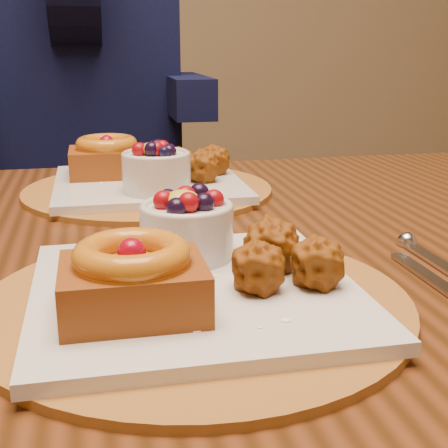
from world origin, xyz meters
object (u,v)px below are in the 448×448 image
Objects in this scene: place_setting_near at (191,277)px; diner at (77,33)px; chair_far at (50,208)px; place_setting_far at (146,176)px; dining_table at (167,293)px.

diner reaches higher than place_setting_near.
chair_far reaches higher than place_setting_near.
place_setting_far is 0.69m from diner.
place_setting_far is 0.41× the size of diner.
place_setting_near is 0.43m from place_setting_far.
dining_table is 4.21× the size of place_setting_near.
diner is at bearing 96.68° from dining_table.
place_setting_far is at bearing -95.67° from chair_far.
chair_far is 0.45m from diner.
place_setting_far reaches higher than dining_table.
place_setting_near is 1.11m from diner.
place_setting_near is (-0.00, -0.21, 0.10)m from dining_table.
chair_far is at bearing 177.94° from diner.
place_setting_far is at bearing -61.99° from diner.
place_setting_near is 1.00× the size of place_setting_far.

